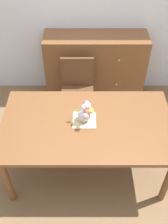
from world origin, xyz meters
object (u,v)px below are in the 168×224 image
at_px(dresser, 95,68).
at_px(flower_vase, 85,113).
at_px(dining_table, 87,128).
at_px(chair_far, 77,87).

xyz_separation_m(dresser, flower_vase, (-0.15, -1.30, 0.35)).
relative_size(dining_table, dresser, 1.27).
bearing_deg(dresser, dining_table, -95.45).
height_order(chair_far, flower_vase, flower_vase).
bearing_deg(flower_vase, dresser, 83.58).
xyz_separation_m(dining_table, dresser, (0.13, 1.33, -0.15)).
relative_size(dining_table, flower_vase, 7.06).
distance_m(chair_far, dresser, 0.54).
height_order(dining_table, flower_vase, flower_vase).
bearing_deg(chair_far, flower_vase, 96.94).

